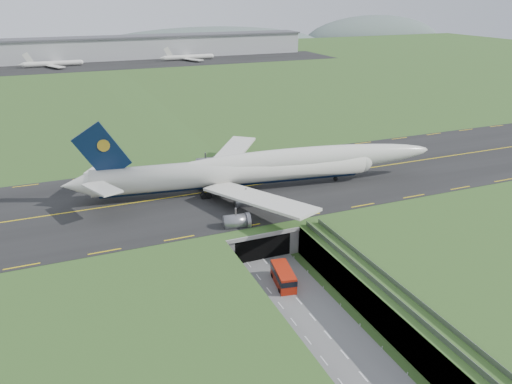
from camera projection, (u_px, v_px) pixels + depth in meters
name	position (u px, v px, depth m)	size (l,w,h in m)	color
ground	(280.00, 279.00, 94.26)	(900.00, 900.00, 0.00)	#365522
airfield_deck	(280.00, 266.00, 93.14)	(800.00, 800.00, 6.00)	gray
trench_road	(298.00, 300.00, 87.79)	(12.00, 75.00, 0.20)	slate
taxiway	(222.00, 190.00, 120.28)	(800.00, 44.00, 0.18)	black
tunnel_portal	(247.00, 228.00, 107.34)	(17.00, 22.30, 6.00)	gray
guideway	(393.00, 296.00, 79.77)	(3.00, 53.00, 7.05)	#A8A8A3
jumbo_jet	(260.00, 168.00, 119.40)	(90.39, 58.46, 19.52)	silver
shuttle_tram	(283.00, 277.00, 91.86)	(4.30, 8.36, 3.24)	#A91D0B
cargo_terminal	(98.00, 48.00, 345.75)	(320.00, 67.00, 15.60)	#B2B2B2
distant_hills	(154.00, 52.00, 487.28)	(700.00, 91.00, 60.00)	slate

